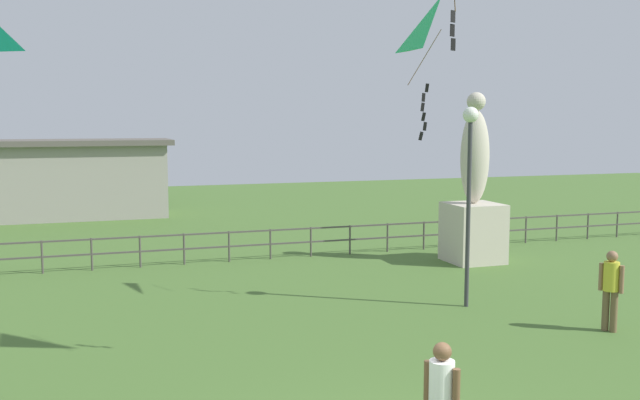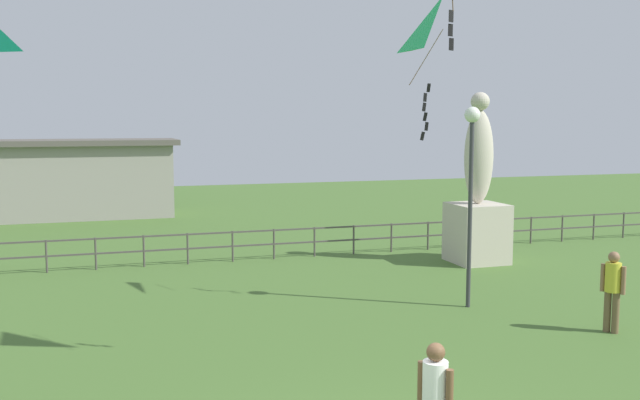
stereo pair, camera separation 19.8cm
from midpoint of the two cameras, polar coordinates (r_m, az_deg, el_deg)
The scene contains 7 objects.
statue_monument at distance 22.07m, azimuth 12.81°, elevation -0.55°, with size 1.56×1.56×5.17m.
lamppost at distance 16.52m, azimuth 12.41°, elevation 2.89°, with size 0.36×0.36×4.63m.
person_0 at distance 9.01m, azimuth 9.88°, elevation -15.58°, with size 0.31×0.46×1.67m.
person_2 at distance 15.72m, azimuth 22.83°, elevation -6.41°, with size 0.31×0.45×1.68m.
kite_3 at distance 16.83m, azimuth 10.12°, elevation 13.04°, with size 1.29×0.98×3.18m.
waterfront_railing at distance 21.77m, azimuth -9.06°, elevation -3.45°, with size 36.02×0.06×0.95m.
pavilion_building at distance 33.39m, azimuth -21.08°, elevation 1.60°, with size 11.43×3.61×3.47m.
Camera 2 is at (-3.29, -7.26, 4.32)m, focal length 39.76 mm.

